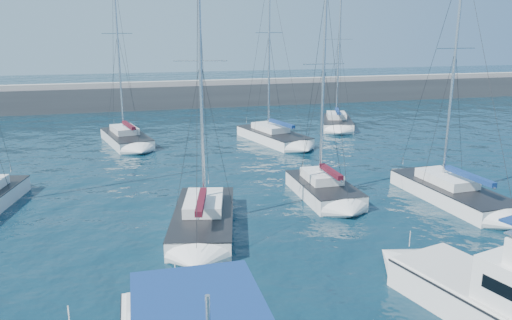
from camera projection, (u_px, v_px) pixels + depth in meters
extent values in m
plane|color=black|center=(357.00, 287.00, 20.23)|extent=(220.00, 220.00, 0.00)
cube|color=#424244|center=(187.00, 99.00, 68.56)|extent=(160.00, 6.00, 4.00)
cube|color=gray|center=(187.00, 82.00, 68.01)|extent=(160.00, 1.20, 0.50)
cube|color=navy|center=(199.00, 306.00, 10.93)|extent=(2.98, 3.83, 0.08)
cube|color=white|center=(204.00, 223.00, 26.19)|extent=(4.74, 8.55, 1.30)
cube|color=#262628|center=(203.00, 212.00, 26.03)|extent=(4.80, 8.56, 0.06)
cube|color=white|center=(204.00, 203.00, 26.44)|extent=(2.69, 3.88, 0.55)
cylinder|color=silver|center=(201.00, 85.00, 25.17)|extent=(0.18, 0.18, 11.99)
cylinder|color=silver|center=(201.00, 204.00, 24.64)|extent=(1.02, 3.97, 0.12)
cube|color=#410D18|center=(201.00, 201.00, 24.50)|extent=(1.16, 3.62, 0.28)
cube|color=silver|center=(323.00, 192.00, 31.10)|extent=(2.98, 6.46, 1.30)
cube|color=#262628|center=(324.00, 183.00, 30.94)|extent=(3.04, 6.46, 0.06)
cube|color=silver|center=(322.00, 176.00, 31.23)|extent=(1.92, 2.83, 0.55)
cylinder|color=silver|center=(323.00, 83.00, 30.00)|extent=(0.18, 0.18, 11.20)
cylinder|color=silver|center=(330.00, 174.00, 29.82)|extent=(0.16, 3.21, 0.12)
cube|color=#410D18|center=(331.00, 172.00, 29.68)|extent=(0.38, 2.89, 0.28)
cube|color=silver|center=(451.00, 196.00, 30.48)|extent=(3.44, 8.70, 1.30)
cube|color=#262628|center=(452.00, 186.00, 30.32)|extent=(3.50, 8.70, 0.06)
cube|color=silver|center=(446.00, 178.00, 30.73)|extent=(2.14, 3.84, 0.55)
cylinder|color=silver|center=(454.00, 70.00, 29.37)|extent=(0.18, 0.18, 12.75)
cylinder|color=silver|center=(468.00, 178.00, 28.92)|extent=(0.34, 4.28, 0.12)
cube|color=navy|center=(470.00, 176.00, 28.79)|extent=(0.55, 3.86, 0.28)
cube|color=silver|center=(126.00, 141.00, 45.66)|extent=(4.70, 8.50, 1.30)
cube|color=#262628|center=(126.00, 134.00, 45.50)|extent=(4.76, 8.52, 0.06)
cube|color=silver|center=(124.00, 130.00, 45.85)|extent=(2.68, 3.86, 0.55)
cylinder|color=silver|center=(118.00, 50.00, 44.29)|extent=(0.18, 0.18, 13.99)
cylinder|color=silver|center=(129.00, 127.00, 44.25)|extent=(1.00, 3.95, 0.12)
cube|color=#410D18|center=(129.00, 125.00, 44.12)|extent=(1.14, 3.61, 0.28)
cube|color=white|center=(273.00, 138.00, 46.62)|extent=(5.15, 9.30, 1.30)
cube|color=#262628|center=(273.00, 132.00, 46.46)|extent=(5.21, 9.32, 0.06)
cube|color=white|center=(270.00, 127.00, 46.85)|extent=(2.89, 4.23, 0.55)
cylinder|color=silver|center=(269.00, 49.00, 45.30)|extent=(0.18, 0.18, 14.09)
cylinder|color=silver|center=(281.00, 125.00, 45.13)|extent=(1.19, 4.30, 0.12)
cube|color=navy|center=(282.00, 123.00, 45.01)|extent=(1.30, 3.93, 0.28)
cube|color=white|center=(336.00, 125.00, 53.35)|extent=(5.19, 7.59, 1.30)
cube|color=#262628|center=(337.00, 119.00, 53.19)|extent=(5.24, 7.61, 0.06)
cube|color=white|center=(336.00, 115.00, 53.53)|extent=(2.87, 3.54, 0.55)
cylinder|color=silver|center=(339.00, 52.00, 52.10)|extent=(0.18, 0.18, 12.95)
cylinder|color=silver|center=(338.00, 112.00, 51.96)|extent=(1.29, 3.33, 0.12)
cube|color=navy|center=(338.00, 111.00, 51.83)|extent=(1.39, 3.08, 0.28)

